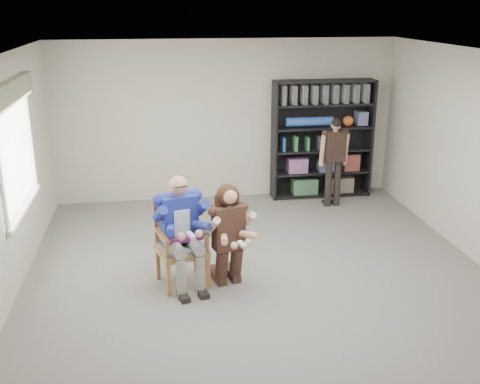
{
  "coord_description": "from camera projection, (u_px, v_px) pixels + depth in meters",
  "views": [
    {
      "loc": [
        -1.24,
        -6.17,
        3.36
      ],
      "look_at": [
        -0.2,
        0.6,
        1.05
      ],
      "focal_mm": 42.0,
      "sensor_mm": 36.0,
      "label": 1
    }
  ],
  "objects": [
    {
      "name": "floor",
      "position": [
        263.0,
        286.0,
        7.04
      ],
      "size": [
        6.0,
        7.0,
        0.01
      ],
      "primitive_type": "cube",
      "color": "slate",
      "rests_on": "ground"
    },
    {
      "name": "standing_man",
      "position": [
        334.0,
        163.0,
        9.58
      ],
      "size": [
        0.5,
        0.3,
        1.55
      ],
      "primitive_type": null,
      "rotation": [
        0.0,
        0.0,
        0.08
      ],
      "color": "black",
      "rests_on": "floor"
    },
    {
      "name": "armchair",
      "position": [
        182.0,
        244.0,
        6.92
      ],
      "size": [
        0.76,
        0.75,
        1.09
      ],
      "primitive_type": null,
      "rotation": [
        0.0,
        0.0,
        0.25
      ],
      "color": "#A35D39",
      "rests_on": "floor"
    },
    {
      "name": "window_left",
      "position": [
        18.0,
        149.0,
        7.02
      ],
      "size": [
        0.16,
        2.0,
        1.75
      ],
      "primitive_type": null,
      "color": "silver",
      "rests_on": "room_shell"
    },
    {
      "name": "kneeling_woman",
      "position": [
        229.0,
        237.0,
        6.86
      ],
      "size": [
        0.75,
        0.98,
        1.3
      ],
      "primitive_type": null,
      "rotation": [
        0.0,
        0.0,
        0.25
      ],
      "color": "#3D231E",
      "rests_on": "floor"
    },
    {
      "name": "bookshelf",
      "position": [
        322.0,
        139.0,
        10.02
      ],
      "size": [
        1.8,
        0.38,
        2.1
      ],
      "primitive_type": null,
      "color": "black",
      "rests_on": "floor"
    },
    {
      "name": "room_shell",
      "position": [
        265.0,
        179.0,
        6.59
      ],
      "size": [
        6.0,
        7.0,
        2.8
      ],
      "primitive_type": null,
      "color": "beige",
      "rests_on": "ground"
    },
    {
      "name": "seated_man",
      "position": [
        181.0,
        231.0,
        6.87
      ],
      "size": [
        0.8,
        0.98,
        1.42
      ],
      "primitive_type": null,
      "rotation": [
        0.0,
        0.0,
        0.25
      ],
      "color": "navy",
      "rests_on": "floor"
    }
  ]
}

